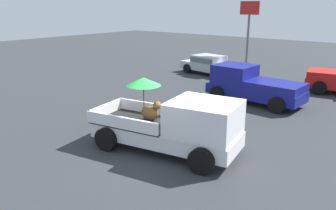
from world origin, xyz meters
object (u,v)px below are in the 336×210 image
(pickup_truck_red, at_px, (251,85))
(pickup_truck_main, at_px, (177,125))
(parked_sedan_near, at_px, (209,64))
(motel_sign, at_px, (249,23))

(pickup_truck_red, bearing_deg, pickup_truck_main, 98.71)
(parked_sedan_near, height_order, motel_sign, motel_sign)
(pickup_truck_main, relative_size, motel_sign, 1.06)
(pickup_truck_main, relative_size, parked_sedan_near, 1.17)
(pickup_truck_main, distance_m, motel_sign, 14.76)
(parked_sedan_near, bearing_deg, pickup_truck_red, -31.63)
(pickup_truck_red, height_order, motel_sign, motel_sign)
(pickup_truck_red, bearing_deg, parked_sedan_near, -38.55)
(parked_sedan_near, bearing_deg, pickup_truck_main, -53.04)
(parked_sedan_near, xyz_separation_m, motel_sign, (1.96, 1.84, 2.80))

